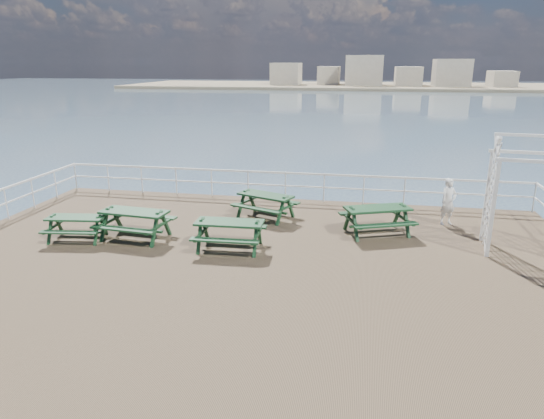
{
  "coord_description": "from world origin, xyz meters",
  "views": [
    {
      "loc": [
        2.84,
        -10.94,
        5.1
      ],
      "look_at": [
        0.41,
        1.92,
        1.1
      ],
      "focal_mm": 32.0,
      "sensor_mm": 36.0,
      "label": 1
    }
  ],
  "objects_px": {
    "picnic_table_d": "(135,218)",
    "trellis_arbor": "(539,202)",
    "picnic_table_c": "(377,215)",
    "picnic_table_e": "(229,229)",
    "picnic_table_a": "(76,223)",
    "person": "(448,202)",
    "picnic_table_b": "(265,201)"
  },
  "relations": [
    {
      "from": "picnic_table_a",
      "to": "person",
      "type": "xyz_separation_m",
      "value": [
        11.06,
        3.52,
        0.25
      ]
    },
    {
      "from": "picnic_table_a",
      "to": "picnic_table_d",
      "type": "bearing_deg",
      "value": 6.58
    },
    {
      "from": "picnic_table_a",
      "to": "picnic_table_c",
      "type": "xyz_separation_m",
      "value": [
        8.79,
        2.18,
        0.1
      ]
    },
    {
      "from": "picnic_table_c",
      "to": "person",
      "type": "bearing_deg",
      "value": 8.59
    },
    {
      "from": "picnic_table_a",
      "to": "trellis_arbor",
      "type": "xyz_separation_m",
      "value": [
        13.01,
        1.4,
        0.94
      ]
    },
    {
      "from": "picnic_table_d",
      "to": "trellis_arbor",
      "type": "height_order",
      "value": "trellis_arbor"
    },
    {
      "from": "picnic_table_e",
      "to": "picnic_table_d",
      "type": "bearing_deg",
      "value": 171.73
    },
    {
      "from": "picnic_table_a",
      "to": "person",
      "type": "bearing_deg",
      "value": 9.88
    },
    {
      "from": "picnic_table_a",
      "to": "picnic_table_e",
      "type": "height_order",
      "value": "picnic_table_e"
    },
    {
      "from": "picnic_table_b",
      "to": "picnic_table_c",
      "type": "distance_m",
      "value": 3.83
    },
    {
      "from": "picnic_table_c",
      "to": "picnic_table_d",
      "type": "distance_m",
      "value": 7.35
    },
    {
      "from": "picnic_table_e",
      "to": "person",
      "type": "bearing_deg",
      "value": 25.61
    },
    {
      "from": "picnic_table_a",
      "to": "picnic_table_e",
      "type": "distance_m",
      "value": 4.68
    },
    {
      "from": "picnic_table_b",
      "to": "person",
      "type": "height_order",
      "value": "person"
    },
    {
      "from": "picnic_table_b",
      "to": "trellis_arbor",
      "type": "relative_size",
      "value": 0.7
    },
    {
      "from": "picnic_table_d",
      "to": "trellis_arbor",
      "type": "xyz_separation_m",
      "value": [
        11.35,
        0.97,
        0.84
      ]
    },
    {
      "from": "picnic_table_a",
      "to": "picnic_table_b",
      "type": "bearing_deg",
      "value": 24.09
    },
    {
      "from": "picnic_table_a",
      "to": "person",
      "type": "height_order",
      "value": "person"
    },
    {
      "from": "picnic_table_a",
      "to": "picnic_table_b",
      "type": "height_order",
      "value": "picnic_table_b"
    },
    {
      "from": "picnic_table_a",
      "to": "picnic_table_d",
      "type": "height_order",
      "value": "picnic_table_d"
    },
    {
      "from": "trellis_arbor",
      "to": "person",
      "type": "xyz_separation_m",
      "value": [
        -1.95,
        2.12,
        -0.69
      ]
    },
    {
      "from": "picnic_table_b",
      "to": "picnic_table_c",
      "type": "bearing_deg",
      "value": 6.46
    },
    {
      "from": "picnic_table_a",
      "to": "trellis_arbor",
      "type": "height_order",
      "value": "trellis_arbor"
    },
    {
      "from": "picnic_table_e",
      "to": "person",
      "type": "height_order",
      "value": "person"
    },
    {
      "from": "picnic_table_e",
      "to": "trellis_arbor",
      "type": "distance_m",
      "value": 8.47
    },
    {
      "from": "picnic_table_d",
      "to": "picnic_table_b",
      "type": "bearing_deg",
      "value": 43.79
    },
    {
      "from": "picnic_table_d",
      "to": "trellis_arbor",
      "type": "distance_m",
      "value": 11.42
    },
    {
      "from": "picnic_table_c",
      "to": "picnic_table_e",
      "type": "height_order",
      "value": "picnic_table_c"
    },
    {
      "from": "picnic_table_a",
      "to": "picnic_table_c",
      "type": "distance_m",
      "value": 9.06
    },
    {
      "from": "picnic_table_a",
      "to": "trellis_arbor",
      "type": "relative_size",
      "value": 0.56
    },
    {
      "from": "picnic_table_e",
      "to": "person",
      "type": "distance_m",
      "value": 7.23
    },
    {
      "from": "picnic_table_b",
      "to": "person",
      "type": "xyz_separation_m",
      "value": [
        5.96,
        0.35,
        0.18
      ]
    }
  ]
}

